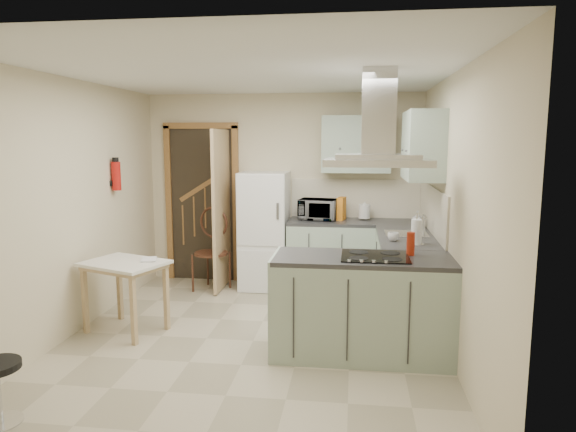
# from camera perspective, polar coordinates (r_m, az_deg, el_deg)

# --- Properties ---
(floor) EXTENTS (4.20, 4.20, 0.00)m
(floor) POSITION_cam_1_polar(r_m,az_deg,el_deg) (5.07, -3.89, -13.66)
(floor) COLOR #B3A78B
(floor) RESTS_ON ground
(ceiling) EXTENTS (4.20, 4.20, 0.00)m
(ceiling) POSITION_cam_1_polar(r_m,az_deg,el_deg) (4.73, -4.21, 15.61)
(ceiling) COLOR silver
(ceiling) RESTS_ON back_wall
(back_wall) EXTENTS (3.60, 0.00, 3.60)m
(back_wall) POSITION_cam_1_polar(r_m,az_deg,el_deg) (6.80, -0.55, 2.94)
(back_wall) COLOR beige
(back_wall) RESTS_ON floor
(left_wall) EXTENTS (0.00, 4.20, 4.20)m
(left_wall) POSITION_cam_1_polar(r_m,az_deg,el_deg) (5.39, -23.14, 0.76)
(left_wall) COLOR beige
(left_wall) RESTS_ON floor
(right_wall) EXTENTS (0.00, 4.20, 4.20)m
(right_wall) POSITION_cam_1_polar(r_m,az_deg,el_deg) (4.73, 17.85, 0.04)
(right_wall) COLOR beige
(right_wall) RESTS_ON floor
(doorway) EXTENTS (1.10, 0.12, 2.10)m
(doorway) POSITION_cam_1_polar(r_m,az_deg,el_deg) (7.03, -9.50, 1.37)
(doorway) COLOR brown
(doorway) RESTS_ON floor
(fridge) EXTENTS (0.60, 0.60, 1.50)m
(fridge) POSITION_cam_1_polar(r_m,az_deg,el_deg) (6.61, -2.63, -1.61)
(fridge) COLOR white
(fridge) RESTS_ON floor
(counter_back) EXTENTS (1.08, 0.60, 0.90)m
(counter_back) POSITION_cam_1_polar(r_m,az_deg,el_deg) (6.58, 4.82, -4.35)
(counter_back) COLOR #9EB2A0
(counter_back) RESTS_ON floor
(counter_right) EXTENTS (0.60, 1.95, 0.90)m
(counter_right) POSITION_cam_1_polar(r_m,az_deg,el_deg) (5.94, 12.68, -5.94)
(counter_right) COLOR #9EB2A0
(counter_right) RESTS_ON floor
(splashback) EXTENTS (1.68, 0.02, 0.50)m
(splashback) POSITION_cam_1_polar(r_m,az_deg,el_deg) (6.74, 7.55, 1.96)
(splashback) COLOR beige
(splashback) RESTS_ON counter_back
(wall_cabinet_back) EXTENTS (0.85, 0.35, 0.70)m
(wall_cabinet_back) POSITION_cam_1_polar(r_m,az_deg,el_deg) (6.53, 7.59, 7.91)
(wall_cabinet_back) COLOR #9EB2A0
(wall_cabinet_back) RESTS_ON back_wall
(wall_cabinet_right) EXTENTS (0.35, 0.90, 0.70)m
(wall_cabinet_right) POSITION_cam_1_polar(r_m,az_deg,el_deg) (5.50, 14.73, 7.59)
(wall_cabinet_right) COLOR #9EB2A0
(wall_cabinet_right) RESTS_ON right_wall
(peninsula) EXTENTS (1.55, 0.65, 0.90)m
(peninsula) POSITION_cam_1_polar(r_m,az_deg,el_deg) (4.66, 8.25, -9.88)
(peninsula) COLOR #9EB2A0
(peninsula) RESTS_ON floor
(hob) EXTENTS (0.58, 0.50, 0.01)m
(hob) POSITION_cam_1_polar(r_m,az_deg,el_deg) (4.54, 9.64, -4.43)
(hob) COLOR black
(hob) RESTS_ON peninsula
(extractor_hood) EXTENTS (0.90, 0.55, 0.10)m
(extractor_hood) POSITION_cam_1_polar(r_m,az_deg,el_deg) (4.43, 9.90, 5.88)
(extractor_hood) COLOR silver
(extractor_hood) RESTS_ON ceiling
(sink) EXTENTS (0.45, 0.40, 0.01)m
(sink) POSITION_cam_1_polar(r_m,az_deg,el_deg) (5.67, 12.99, -1.93)
(sink) COLOR silver
(sink) RESTS_ON counter_right
(fire_extinguisher) EXTENTS (0.10, 0.10, 0.32)m
(fire_extinguisher) POSITION_cam_1_polar(r_m,az_deg,el_deg) (6.13, -18.55, 4.22)
(fire_extinguisher) COLOR #B2140F
(fire_extinguisher) RESTS_ON left_wall
(drop_leaf_table) EXTENTS (0.92, 0.81, 0.72)m
(drop_leaf_table) POSITION_cam_1_polar(r_m,az_deg,el_deg) (5.43, -17.56, -8.54)
(drop_leaf_table) COLOR #D1BA80
(drop_leaf_table) RESTS_ON floor
(bentwood_chair) EXTENTS (0.53, 0.53, 0.96)m
(bentwood_chair) POSITION_cam_1_polar(r_m,az_deg,el_deg) (6.60, -8.54, -4.12)
(bentwood_chair) COLOR #491B18
(bentwood_chair) RESTS_ON floor
(microwave) EXTENTS (0.51, 0.39, 0.26)m
(microwave) POSITION_cam_1_polar(r_m,az_deg,el_deg) (6.52, 3.37, 0.74)
(microwave) COLOR black
(microwave) RESTS_ON counter_back
(kettle) EXTENTS (0.17, 0.17, 0.22)m
(kettle) POSITION_cam_1_polar(r_m,az_deg,el_deg) (6.57, 8.49, 0.52)
(kettle) COLOR silver
(kettle) RESTS_ON counter_back
(cereal_box) EXTENTS (0.12, 0.20, 0.29)m
(cereal_box) POSITION_cam_1_polar(r_m,az_deg,el_deg) (6.51, 5.96, 0.82)
(cereal_box) COLOR orange
(cereal_box) RESTS_ON counter_back
(soap_bottle) EXTENTS (0.12, 0.12, 0.20)m
(soap_bottle) POSITION_cam_1_polar(r_m,az_deg,el_deg) (6.07, 14.17, -0.39)
(soap_bottle) COLOR #A09DA8
(soap_bottle) RESTS_ON counter_right
(paper_towel) EXTENTS (0.13, 0.13, 0.26)m
(paper_towel) POSITION_cam_1_polar(r_m,az_deg,el_deg) (5.11, 14.08, -1.70)
(paper_towel) COLOR silver
(paper_towel) RESTS_ON counter_right
(cup) EXTENTS (0.13, 0.13, 0.09)m
(cup) POSITION_cam_1_polar(r_m,az_deg,el_deg) (5.26, 11.61, -2.29)
(cup) COLOR white
(cup) RESTS_ON counter_right
(red_bottle) EXTENTS (0.09, 0.09, 0.20)m
(red_bottle) POSITION_cam_1_polar(r_m,az_deg,el_deg) (4.66, 13.47, -3.01)
(red_bottle) COLOR #A6250E
(red_bottle) RESTS_ON peninsula
(book) EXTENTS (0.20, 0.24, 0.09)m
(book) POSITION_cam_1_polar(r_m,az_deg,el_deg) (5.33, -16.03, -4.30)
(book) COLOR #A63745
(book) RESTS_ON drop_leaf_table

